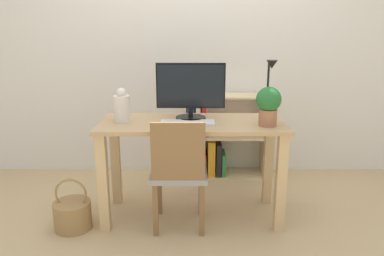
{
  "coord_description": "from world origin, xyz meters",
  "views": [
    {
      "loc": [
        0.0,
        -2.67,
        1.44
      ],
      "look_at": [
        0.0,
        0.1,
        0.68
      ],
      "focal_mm": 35.0,
      "sensor_mm": 36.0,
      "label": 1
    }
  ],
  "objects": [
    {
      "name": "monitor",
      "position": [
        -0.01,
        0.09,
        0.98
      ],
      "size": [
        0.51,
        0.23,
        0.42
      ],
      "color": "black",
      "rests_on": "desk"
    },
    {
      "name": "wall_back",
      "position": [
        0.0,
        1.0,
        1.3
      ],
      "size": [
        8.0,
        0.05,
        2.6
      ],
      "color": "silver",
      "rests_on": "ground_plane"
    },
    {
      "name": "potted_plant",
      "position": [
        0.53,
        -0.11,
        0.91
      ],
      "size": [
        0.18,
        0.18,
        0.28
      ],
      "color": "#9E6647",
      "rests_on": "desk"
    },
    {
      "name": "keyboard",
      "position": [
        -0.03,
        -0.06,
        0.76
      ],
      "size": [
        0.39,
        0.14,
        0.02
      ],
      "color": "silver",
      "rests_on": "desk"
    },
    {
      "name": "desk",
      "position": [
        0.0,
        0.0,
        0.6
      ],
      "size": [
        1.36,
        0.56,
        0.76
      ],
      "color": "tan",
      "rests_on": "ground_plane"
    },
    {
      "name": "vase",
      "position": [
        -0.51,
        0.0,
        0.87
      ],
      "size": [
        0.12,
        0.12,
        0.25
      ],
      "color": "silver",
      "rests_on": "desk"
    },
    {
      "name": "basket",
      "position": [
        -0.87,
        -0.2,
        0.11
      ],
      "size": [
        0.27,
        0.27,
        0.39
      ],
      "color": "#997547",
      "rests_on": "ground_plane"
    },
    {
      "name": "chair",
      "position": [
        -0.09,
        -0.2,
        0.45
      ],
      "size": [
        0.4,
        0.4,
        0.83
      ],
      "rotation": [
        0.0,
        0.0,
        -0.01
      ],
      "color": "gray",
      "rests_on": "ground_plane"
    },
    {
      "name": "desk_lamp",
      "position": [
        0.56,
        0.02,
        1.03
      ],
      "size": [
        0.1,
        0.19,
        0.45
      ],
      "color": "black",
      "rests_on": "desk"
    },
    {
      "name": "ground_plane",
      "position": [
        0.0,
        0.0,
        0.0
      ],
      "size": [
        10.0,
        10.0,
        0.0
      ],
      "primitive_type": "plane",
      "color": "tan"
    },
    {
      "name": "bookshelf",
      "position": [
        0.19,
        0.82,
        0.34
      ],
      "size": [
        0.78,
        0.28,
        0.81
      ],
      "color": "#D8BC8C",
      "rests_on": "ground_plane"
    }
  ]
}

